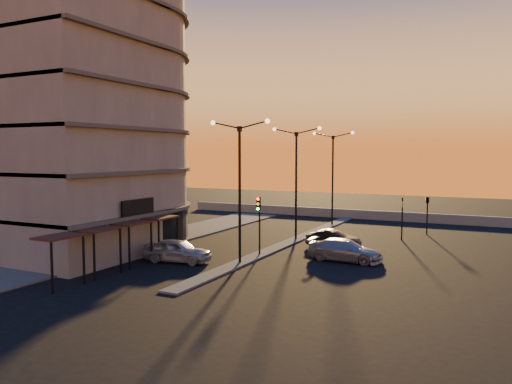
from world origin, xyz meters
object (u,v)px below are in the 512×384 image
at_px(streetlamp_mid, 296,174).
at_px(traffic_light_main, 259,216).
at_px(car_hatchback, 177,250).
at_px(car_sedan, 333,239).
at_px(car_wagon, 345,250).

xyz_separation_m(streetlamp_mid, traffic_light_main, (0.00, -7.13, -2.70)).
bearing_deg(traffic_light_main, car_hatchback, -133.48).
height_order(traffic_light_main, car_sedan, traffic_light_main).
xyz_separation_m(car_sedan, car_wagon, (2.17, -4.26, 0.06)).
bearing_deg(streetlamp_mid, car_hatchback, -109.50).
relative_size(car_hatchback, car_sedan, 1.13).
bearing_deg(streetlamp_mid, traffic_light_main, -90.00).
bearing_deg(streetlamp_mid, car_wagon, -45.09).
bearing_deg(traffic_light_main, car_sedan, 54.40).
distance_m(streetlamp_mid, car_hatchback, 12.99).
relative_size(traffic_light_main, car_wagon, 0.84).
bearing_deg(car_hatchback, car_wagon, -69.65).
distance_m(streetlamp_mid, traffic_light_main, 7.62).
bearing_deg(car_wagon, car_sedan, 29.39).
xyz_separation_m(streetlamp_mid, car_wagon, (6.01, -6.03, -4.85)).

